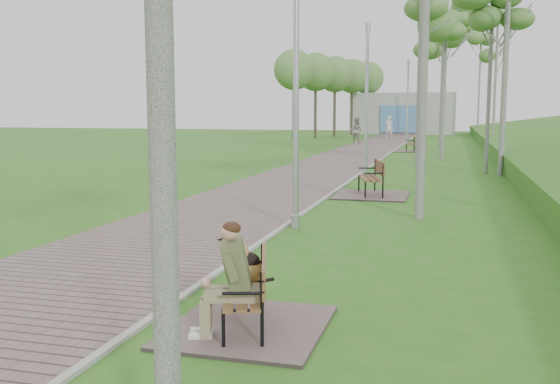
# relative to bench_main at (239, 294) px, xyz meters

# --- Properties ---
(ground) EXTENTS (120.00, 120.00, 0.00)m
(ground) POSITION_rel_bench_main_xyz_m (-1.04, 6.44, -0.39)
(ground) COLOR #2A6918
(ground) RESTS_ON ground
(walkway) EXTENTS (3.50, 67.00, 0.04)m
(walkway) POSITION_rel_bench_main_xyz_m (-2.79, 27.94, -0.37)
(walkway) COLOR #62524F
(walkway) RESTS_ON ground
(kerb) EXTENTS (0.10, 67.00, 0.05)m
(kerb) POSITION_rel_bench_main_xyz_m (-1.04, 27.94, -0.36)
(kerb) COLOR #999993
(kerb) RESTS_ON ground
(building_north) EXTENTS (10.00, 5.20, 4.00)m
(building_north) POSITION_rel_bench_main_xyz_m (-2.54, 57.42, 1.61)
(building_north) COLOR #9E9E99
(building_north) RESTS_ON ground
(bench_main) EXTENTS (1.61, 1.79, 1.40)m
(bench_main) POSITION_rel_bench_main_xyz_m (0.00, 0.00, 0.00)
(bench_main) COLOR #62524F
(bench_main) RESTS_ON ground
(bench_second) EXTENTS (1.95, 2.16, 1.20)m
(bench_second) POSITION_rel_bench_main_xyz_m (0.04, 10.83, -0.16)
(bench_second) COLOR #62524F
(bench_second) RESTS_ON ground
(bench_third) EXTENTS (1.79, 1.98, 1.10)m
(bench_third) POSITION_rel_bench_main_xyz_m (-0.08, 29.70, -0.19)
(bench_third) COLOR #62524F
(bench_third) RESTS_ON ground
(lamp_post_near) EXTENTS (0.19, 0.19, 4.85)m
(lamp_post_near) POSITION_rel_bench_main_xyz_m (-0.79, 5.67, 1.88)
(lamp_post_near) COLOR #A3A6AB
(lamp_post_near) RESTS_ON ground
(lamp_post_second) EXTENTS (0.21, 0.21, 5.45)m
(lamp_post_second) POSITION_rel_bench_main_xyz_m (-0.92, 16.98, 2.16)
(lamp_post_second) COLOR #A3A6AB
(lamp_post_second) RESTS_ON ground
(lamp_post_third) EXTENTS (0.23, 0.23, 5.83)m
(lamp_post_third) POSITION_rel_bench_main_xyz_m (-0.94, 39.22, 2.33)
(lamp_post_third) COLOR #A3A6AB
(lamp_post_third) RESTS_ON ground
(lamp_post_far) EXTENTS (0.21, 0.21, 5.42)m
(lamp_post_far) POSITION_rel_bench_main_xyz_m (-0.89, 52.03, 2.14)
(lamp_post_far) COLOR #A3A6AB
(lamp_post_far) RESTS_ON ground
(pedestrian_near) EXTENTS (0.79, 0.63, 1.88)m
(pedestrian_near) POSITION_rel_bench_main_xyz_m (-2.87, 46.08, 0.55)
(pedestrian_near) COLOR silver
(pedestrian_near) RESTS_ON ground
(pedestrian_far) EXTENTS (1.04, 0.91, 1.82)m
(pedestrian_far) POSITION_rel_bench_main_xyz_m (-4.24, 37.11, 0.52)
(pedestrian_far) COLOR gray
(pedestrian_far) RESTS_ON ground
(birch_near_b) EXTENTS (2.22, 2.22, 7.48)m
(birch_near_b) POSITION_rel_bench_main_xyz_m (3.39, 17.99, 5.48)
(birch_near_b) COLOR silver
(birch_near_b) RESTS_ON ground
(birch_mid_c) EXTENTS (2.61, 2.61, 9.20)m
(birch_mid_c) POSITION_rel_bench_main_xyz_m (1.71, 24.16, 6.83)
(birch_mid_c) COLOR silver
(birch_mid_c) RESTS_ON ground
(birch_far_a) EXTENTS (2.26, 2.26, 8.28)m
(birch_far_a) POSITION_rel_bench_main_xyz_m (4.59, 34.37, 6.11)
(birch_far_a) COLOR silver
(birch_far_a) RESTS_ON ground
(birch_far_b) EXTENTS (2.95, 2.95, 9.45)m
(birch_far_b) POSITION_rel_bench_main_xyz_m (1.49, 33.19, 7.03)
(birch_far_b) COLOR silver
(birch_far_b) RESTS_ON ground
(birch_distant_b) EXTENTS (2.57, 2.57, 10.36)m
(birch_distant_b) POSITION_rel_bench_main_xyz_m (4.35, 52.19, 7.74)
(birch_distant_b) COLOR silver
(birch_distant_b) RESTS_ON ground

